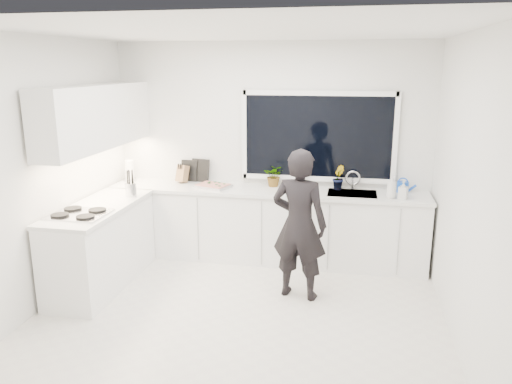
# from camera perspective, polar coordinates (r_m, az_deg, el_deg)

# --- Properties ---
(floor) EXTENTS (4.00, 3.50, 0.02)m
(floor) POSITION_cam_1_polar(r_m,az_deg,el_deg) (5.17, -1.80, -13.61)
(floor) COLOR beige
(floor) RESTS_ON ground
(wall_back) EXTENTS (4.00, 0.02, 2.70)m
(wall_back) POSITION_cam_1_polar(r_m,az_deg,el_deg) (6.38, 1.65, 4.75)
(wall_back) COLOR white
(wall_back) RESTS_ON ground
(wall_left) EXTENTS (0.02, 3.50, 2.70)m
(wall_left) POSITION_cam_1_polar(r_m,az_deg,el_deg) (5.50, -22.81, 2.05)
(wall_left) COLOR white
(wall_left) RESTS_ON ground
(wall_right) EXTENTS (0.02, 3.50, 2.70)m
(wall_right) POSITION_cam_1_polar(r_m,az_deg,el_deg) (4.67, 22.84, 0.04)
(wall_right) COLOR white
(wall_right) RESTS_ON ground
(ceiling) EXTENTS (4.00, 3.50, 0.02)m
(ceiling) POSITION_cam_1_polar(r_m,az_deg,el_deg) (4.58, -2.08, 18.05)
(ceiling) COLOR white
(ceiling) RESTS_ON wall_back
(window) EXTENTS (1.80, 0.02, 1.00)m
(window) POSITION_cam_1_polar(r_m,az_deg,el_deg) (6.25, 7.08, 6.30)
(window) COLOR black
(window) RESTS_ON wall_back
(base_cabinets_back) EXTENTS (3.92, 0.58, 0.88)m
(base_cabinets_back) POSITION_cam_1_polar(r_m,az_deg,el_deg) (6.31, 1.13, -3.89)
(base_cabinets_back) COLOR white
(base_cabinets_back) RESTS_ON floor
(base_cabinets_left) EXTENTS (0.58, 1.60, 0.88)m
(base_cabinets_left) POSITION_cam_1_polar(r_m,az_deg,el_deg) (5.85, -17.27, -6.04)
(base_cabinets_left) COLOR white
(base_cabinets_left) RESTS_ON floor
(countertop_back) EXTENTS (3.94, 0.62, 0.04)m
(countertop_back) POSITION_cam_1_polar(r_m,az_deg,el_deg) (6.17, 1.13, 0.14)
(countertop_back) COLOR silver
(countertop_back) RESTS_ON base_cabinets_back
(countertop_left) EXTENTS (0.62, 1.60, 0.04)m
(countertop_left) POSITION_cam_1_polar(r_m,az_deg,el_deg) (5.71, -17.61, -1.70)
(countertop_left) COLOR silver
(countertop_left) RESTS_ON base_cabinets_left
(upper_cabinets) EXTENTS (0.34, 2.10, 0.70)m
(upper_cabinets) POSITION_cam_1_polar(r_m,az_deg,el_deg) (5.90, -17.72, 8.20)
(upper_cabinets) COLOR white
(upper_cabinets) RESTS_ON wall_left
(sink) EXTENTS (0.58, 0.42, 0.14)m
(sink) POSITION_cam_1_polar(r_m,az_deg,el_deg) (6.10, 10.91, -0.59)
(sink) COLOR silver
(sink) RESTS_ON countertop_back
(faucet) EXTENTS (0.03, 0.03, 0.22)m
(faucet) POSITION_cam_1_polar(r_m,az_deg,el_deg) (6.25, 11.00, 1.30)
(faucet) COLOR silver
(faucet) RESTS_ON countertop_back
(stovetop) EXTENTS (0.56, 0.48, 0.03)m
(stovetop) POSITION_cam_1_polar(r_m,az_deg,el_deg) (5.42, -19.57, -2.33)
(stovetop) COLOR black
(stovetop) RESTS_ON countertop_left
(person) EXTENTS (0.65, 0.49, 1.60)m
(person) POSITION_cam_1_polar(r_m,az_deg,el_deg) (5.21, 4.96, -3.74)
(person) COLOR black
(person) RESTS_ON floor
(pizza_tray) EXTENTS (0.48, 0.42, 0.03)m
(pizza_tray) POSITION_cam_1_polar(r_m,az_deg,el_deg) (6.29, -4.93, 0.69)
(pizza_tray) COLOR silver
(pizza_tray) RESTS_ON countertop_back
(pizza) EXTENTS (0.44, 0.37, 0.01)m
(pizza) POSITION_cam_1_polar(r_m,az_deg,el_deg) (6.28, -4.94, 0.85)
(pizza) COLOR #B12117
(pizza) RESTS_ON pizza_tray
(watering_can) EXTENTS (0.15, 0.15, 0.13)m
(watering_can) POSITION_cam_1_polar(r_m,az_deg,el_deg) (6.25, 16.42, 0.55)
(watering_can) COLOR blue
(watering_can) RESTS_ON countertop_back
(paper_towel_roll) EXTENTS (0.13, 0.13, 0.26)m
(paper_towel_roll) POSITION_cam_1_polar(r_m,az_deg,el_deg) (6.80, -14.25, 2.33)
(paper_towel_roll) COLOR white
(paper_towel_roll) RESTS_ON countertop_back
(knife_block) EXTENTS (0.16, 0.14, 0.22)m
(knife_block) POSITION_cam_1_polar(r_m,az_deg,el_deg) (6.56, -8.41, 2.02)
(knife_block) COLOR #A3704C
(knife_block) RESTS_ON countertop_back
(utensil_crock) EXTENTS (0.17, 0.17, 0.16)m
(utensil_crock) POSITION_cam_1_polar(r_m,az_deg,el_deg) (5.99, -14.10, 0.26)
(utensil_crock) COLOR #B3B3B7
(utensil_crock) RESTS_ON countertop_left
(picture_frame_large) EXTENTS (0.22, 0.03, 0.28)m
(picture_frame_large) POSITION_cam_1_polar(r_m,az_deg,el_deg) (6.63, -7.65, 2.44)
(picture_frame_large) COLOR black
(picture_frame_large) RESTS_ON countertop_back
(picture_frame_small) EXTENTS (0.25, 0.07, 0.30)m
(picture_frame_small) POSITION_cam_1_polar(r_m,az_deg,el_deg) (6.58, -6.38, 2.48)
(picture_frame_small) COLOR black
(picture_frame_small) RESTS_ON countertop_back
(herb_plants) EXTENTS (0.99, 0.23, 0.33)m
(herb_plants) POSITION_cam_1_polar(r_m,az_deg,el_deg) (6.24, 4.53, 1.85)
(herb_plants) COLOR #26662D
(herb_plants) RESTS_ON countertop_back
(soap_bottles) EXTENTS (0.26, 0.13, 0.28)m
(soap_bottles) POSITION_cam_1_polar(r_m,az_deg,el_deg) (5.93, 15.69, 0.47)
(soap_bottles) COLOR #D8BF66
(soap_bottles) RESTS_ON countertop_back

